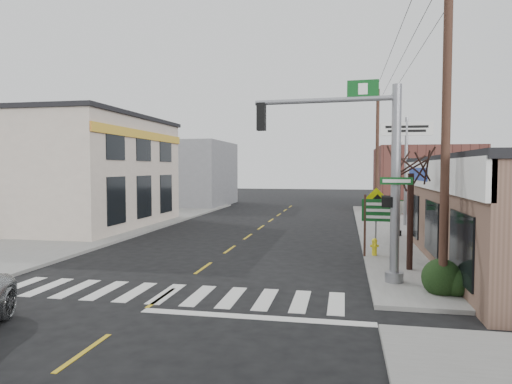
% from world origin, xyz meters
% --- Properties ---
extents(ground, '(140.00, 140.00, 0.00)m').
position_xyz_m(ground, '(0.00, 0.00, 0.00)').
color(ground, black).
rests_on(ground, ground).
extents(sidewalk_right, '(6.00, 38.00, 0.13)m').
position_xyz_m(sidewalk_right, '(9.00, 13.00, 0.07)').
color(sidewalk_right, gray).
rests_on(sidewalk_right, ground).
extents(sidewalk_left, '(6.00, 38.00, 0.13)m').
position_xyz_m(sidewalk_left, '(-9.00, 13.00, 0.07)').
color(sidewalk_left, gray).
rests_on(sidewalk_left, ground).
extents(center_line, '(0.12, 56.00, 0.01)m').
position_xyz_m(center_line, '(0.00, 8.00, 0.01)').
color(center_line, gold).
rests_on(center_line, ground).
extents(crosswalk, '(11.00, 2.20, 0.01)m').
position_xyz_m(crosswalk, '(0.00, 0.40, 0.01)').
color(crosswalk, silver).
rests_on(crosswalk, ground).
extents(left_building, '(12.00, 12.00, 6.80)m').
position_xyz_m(left_building, '(-13.00, 14.00, 3.40)').
color(left_building, '#C2B3A2').
rests_on(left_building, ground).
extents(bldg_distant_right, '(8.00, 10.00, 5.60)m').
position_xyz_m(bldg_distant_right, '(12.00, 30.00, 2.80)').
color(bldg_distant_right, '#572E27').
rests_on(bldg_distant_right, ground).
extents(bldg_distant_left, '(9.00, 10.00, 6.40)m').
position_xyz_m(bldg_distant_left, '(-11.00, 32.00, 3.20)').
color(bldg_distant_left, slate).
rests_on(bldg_distant_left, ground).
extents(traffic_signal_pole, '(5.08, 0.39, 6.43)m').
position_xyz_m(traffic_signal_pole, '(6.01, 2.67, 3.96)').
color(traffic_signal_pole, gray).
rests_on(traffic_signal_pole, sidewalk_right).
extents(guide_sign, '(1.46, 0.13, 2.55)m').
position_xyz_m(guide_sign, '(6.62, 6.84, 1.79)').
color(guide_sign, '#452B20').
rests_on(guide_sign, sidewalk_right).
extents(fire_hydrant, '(0.23, 0.23, 0.72)m').
position_xyz_m(fire_hydrant, '(6.43, 7.11, 0.52)').
color(fire_hydrant, yellow).
rests_on(fire_hydrant, sidewalk_right).
extents(ped_crossing_sign, '(1.09, 0.08, 2.81)m').
position_xyz_m(ped_crossing_sign, '(6.50, 7.43, 2.05)').
color(ped_crossing_sign, gray).
rests_on(ped_crossing_sign, sidewalk_right).
extents(lamp_post, '(0.67, 0.53, 5.18)m').
position_xyz_m(lamp_post, '(8.12, 13.04, 3.14)').
color(lamp_post, black).
rests_on(lamp_post, sidewalk_right).
extents(dance_center_sign, '(3.22, 0.20, 6.84)m').
position_xyz_m(dance_center_sign, '(9.00, 17.95, 5.28)').
color(dance_center_sign, gray).
rests_on(dance_center_sign, sidewalk_right).
extents(bare_tree, '(2.58, 2.58, 5.16)m').
position_xyz_m(bare_tree, '(7.50, 4.64, 4.19)').
color(bare_tree, black).
rests_on(bare_tree, sidewalk_right).
extents(shrub_front, '(1.14, 1.14, 0.85)m').
position_xyz_m(shrub_front, '(7.99, 1.63, 0.56)').
color(shrub_front, '#183B19').
rests_on(shrub_front, sidewalk_right).
extents(shrub_back, '(1.09, 1.09, 0.82)m').
position_xyz_m(shrub_back, '(9.65, 5.74, 0.54)').
color(shrub_back, black).
rests_on(shrub_back, sidewalk_right).
extents(utility_pole_near, '(1.64, 0.25, 9.45)m').
position_xyz_m(utility_pole_near, '(7.97, 1.37, 4.98)').
color(utility_pole_near, '#493424').
rests_on(utility_pole_near, sidewalk_right).
extents(utility_pole_far, '(1.63, 0.24, 9.35)m').
position_xyz_m(utility_pole_far, '(7.50, 22.14, 4.93)').
color(utility_pole_far, '#432B23').
rests_on(utility_pole_far, sidewalk_right).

